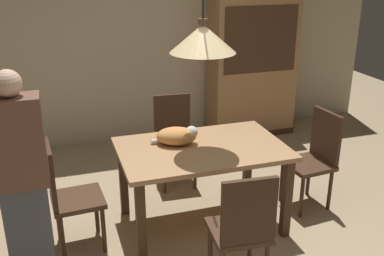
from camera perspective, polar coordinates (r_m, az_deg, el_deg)
The scene contains 11 objects.
ground at distance 3.82m, azimuth 2.60°, elevation -15.13°, with size 10.00×10.00×0.00m, color tan.
back_wall at distance 5.70m, azimuth -6.71°, elevation 12.78°, with size 6.40×0.10×2.90m, color beige.
dining_table at distance 3.82m, azimuth 1.25°, elevation -3.81°, with size 1.40×0.90×0.75m.
chair_right_side at distance 4.35m, azimuth 15.41°, elevation -3.36°, with size 0.44×0.44×0.93m.
chair_left_side at distance 3.70m, azimuth -15.65°, elevation -7.89°, with size 0.42×0.42×0.93m.
chair_far_back at distance 4.64m, azimuth -2.26°, elevation -1.01°, with size 0.42×0.42×0.93m.
chair_near_front at distance 3.17m, azimuth 6.46°, elevation -12.42°, with size 0.43×0.43×0.93m.
cat_sleeping at distance 3.80m, azimuth -1.83°, elevation -0.99°, with size 0.40×0.31×0.16m.
pendant_lamp at distance 3.51m, azimuth 1.38°, elevation 11.38°, with size 0.52×0.52×1.30m.
hutch_bookcase at distance 5.93m, azimuth 7.61°, elevation 7.54°, with size 1.12×0.45×1.85m.
person_standing at distance 3.29m, azimuth -20.76°, elevation -6.62°, with size 0.36×0.22×1.60m.
Camera 1 is at (-1.11, -2.88, 2.25)m, focal length 41.90 mm.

